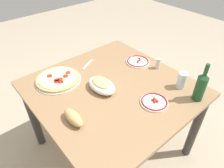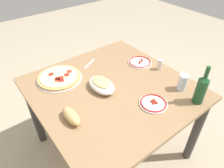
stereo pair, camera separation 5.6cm
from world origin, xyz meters
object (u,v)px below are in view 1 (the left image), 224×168
object	(u,v)px
dining_table	(112,99)
side_plate_far	(154,102)
baked_pasta_dish	(102,85)
pepperoni_pizza	(58,79)
spice_shaker	(158,64)
water_glass	(182,80)
bread_loaf	(73,118)
side_plate_near	(138,61)
wine_bottle	(201,86)

from	to	relation	value
dining_table	side_plate_far	bearing A→B (deg)	-160.94
dining_table	baked_pasta_dish	xyz separation A→B (m)	(0.03, 0.07, 0.16)
side_plate_far	pepperoni_pizza	bearing A→B (deg)	29.94
spice_shaker	baked_pasta_dish	bearing A→B (deg)	81.14
water_glass	baked_pasta_dish	bearing A→B (deg)	52.32
pepperoni_pizza	baked_pasta_dish	world-z (taller)	baked_pasta_dish
water_glass	spice_shaker	size ratio (longest dim) A/B	1.39
bread_loaf	water_glass	bearing A→B (deg)	-105.96
baked_pasta_dish	side_plate_near	size ratio (longest dim) A/B	1.19
pepperoni_pizza	baked_pasta_dish	bearing A→B (deg)	-147.53
pepperoni_pizza	water_glass	bearing A→B (deg)	-135.21
baked_pasta_dish	bread_loaf	xyz separation A→B (m)	(-0.13, 0.32, -0.01)
dining_table	pepperoni_pizza	bearing A→B (deg)	38.40
wine_bottle	side_plate_far	xyz separation A→B (m)	(0.16, 0.25, -0.10)
side_plate_near	side_plate_far	bearing A→B (deg)	146.08
wine_bottle	side_plate_far	bearing A→B (deg)	57.44
side_plate_near	spice_shaker	distance (m)	0.18
pepperoni_pizza	spice_shaker	bearing A→B (deg)	-118.02
side_plate_far	bread_loaf	world-z (taller)	bread_loaf
wine_bottle	side_plate_near	xyz separation A→B (m)	(0.59, -0.03, -0.10)
dining_table	side_plate_far	world-z (taller)	side_plate_far
side_plate_near	pepperoni_pizza	bearing A→B (deg)	71.97
wine_bottle	water_glass	world-z (taller)	wine_bottle
dining_table	spice_shaker	bearing A→B (deg)	-96.45
dining_table	bread_loaf	bearing A→B (deg)	104.51
wine_bottle	spice_shaker	distance (m)	0.44
baked_pasta_dish	wine_bottle	distance (m)	0.67
side_plate_near	bread_loaf	xyz separation A→B (m)	(-0.22, 0.78, 0.02)
side_plate_near	dining_table	bearing A→B (deg)	106.48
water_glass	pepperoni_pizza	bearing A→B (deg)	44.79
baked_pasta_dish	side_plate_far	world-z (taller)	baked_pasta_dish
pepperoni_pizza	side_plate_near	world-z (taller)	pepperoni_pizza
dining_table	side_plate_near	xyz separation A→B (m)	(0.12, -0.39, 0.13)
wine_bottle	water_glass	bearing A→B (deg)	-9.36
pepperoni_pizza	bread_loaf	world-z (taller)	bread_loaf
water_glass	side_plate_far	distance (m)	0.28
baked_pasta_dish	side_plate_far	bearing A→B (deg)	-152.39
wine_bottle	side_plate_near	distance (m)	0.60
wine_bottle	dining_table	bearing A→B (deg)	37.41
dining_table	water_glass	bearing A→B (deg)	-129.87
dining_table	pepperoni_pizza	xyz separation A→B (m)	(0.33, 0.26, 0.13)
water_glass	bread_loaf	world-z (taller)	water_glass
side_plate_far	bread_loaf	xyz separation A→B (m)	(0.21, 0.50, 0.02)
water_glass	side_plate_far	bearing A→B (deg)	87.48
wine_bottle	side_plate_far	distance (m)	0.32
baked_pasta_dish	side_plate_near	xyz separation A→B (m)	(0.09, -0.47, -0.03)
water_glass	side_plate_far	xyz separation A→B (m)	(0.01, 0.28, -0.05)
side_plate_far	bread_loaf	bearing A→B (deg)	67.12
baked_pasta_dish	wine_bottle	bearing A→B (deg)	-139.32
side_plate_far	spice_shaker	world-z (taller)	spice_shaker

